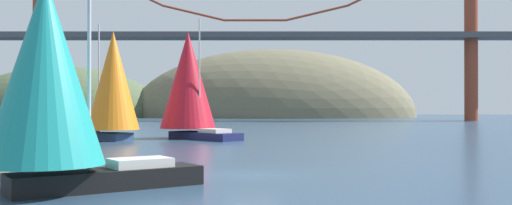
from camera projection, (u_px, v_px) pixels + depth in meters
ground_plane at (254, 175)px, 25.92m from camera, size 360.00×360.00×0.00m
headland_left at (65, 117)px, 161.08m from camera, size 58.39×44.00×28.71m
headland_center at (275, 117)px, 160.91m from camera, size 81.37×44.00×38.58m
suspension_bridge at (257, 31)px, 121.03m from camera, size 128.70×6.00×40.67m
sailboat_crimson_sail at (190, 83)px, 55.00m from camera, size 9.40×9.51×11.50m
sailboat_teal_sail at (53, 81)px, 20.38m from camera, size 8.41×7.13×8.88m
sailboat_orange_sail at (113, 84)px, 51.67m from camera, size 9.72×7.77×10.83m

